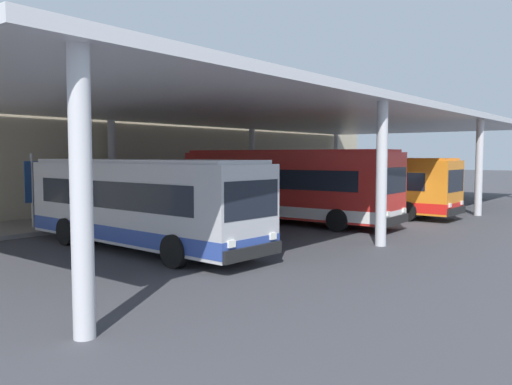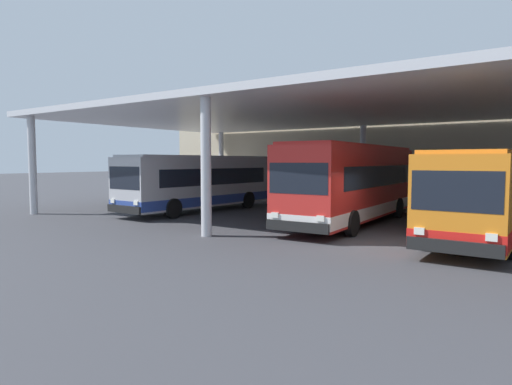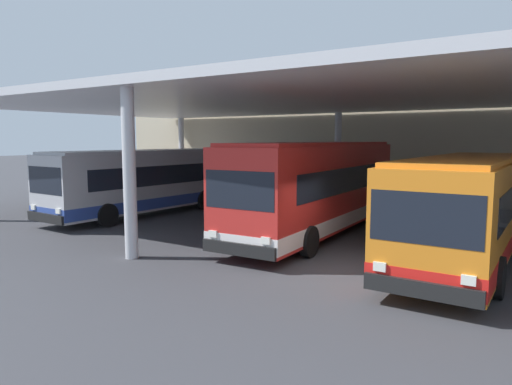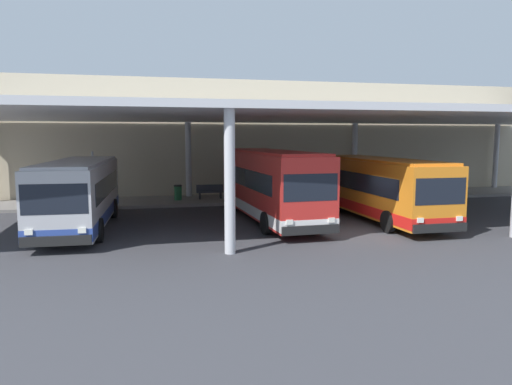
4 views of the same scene
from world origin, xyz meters
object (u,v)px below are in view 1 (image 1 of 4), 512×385
Objects in this scene: bench_waiting at (150,203)px; bus_second_bay at (286,185)px; bus_nearest_bay at (140,203)px; banner_sign at (32,186)px; bus_middle_bay at (361,185)px; trash_bin at (121,206)px.

bus_second_bay is at bearing -75.60° from bench_waiting.
bus_second_bay is at bearing 1.50° from bus_nearest_bay.
banner_sign is at bearing -173.11° from bench_waiting.
banner_sign reaches higher than bus_middle_bay.
bench_waiting is (7.17, 8.03, -0.99)m from bus_nearest_bay.
bus_nearest_bay is at bearing -89.38° from banner_sign.
bus_middle_bay is 11.79m from bench_waiting.
bus_second_bay reaches higher than banner_sign.
bus_middle_bay is 13.10m from trash_bin.
bus_second_bay is 3.57× the size of banner_sign.
bus_nearest_bay and bus_middle_bay have the same top height.
bench_waiting is 0.56× the size of banner_sign.
trash_bin is 0.31× the size of banner_sign.
bus_middle_bay is at bearing -50.23° from bench_waiting.
banner_sign is (-14.77, 8.15, 0.32)m from bus_middle_bay.
bus_nearest_bay reaches higher than bench_waiting.
bench_waiting is (-7.52, 9.03, -0.99)m from bus_middle_bay.
bus_nearest_bay is at bearing -131.76° from bench_waiting.
banner_sign reaches higher than bus_nearest_bay.
bus_middle_bay is 3.29× the size of banner_sign.
trash_bin is at bearing 57.12° from bus_nearest_bay.
bus_second_bay is 1.08× the size of bus_middle_bay.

